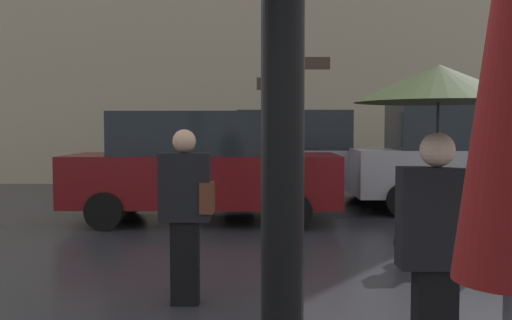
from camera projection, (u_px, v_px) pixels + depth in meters
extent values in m
cylinder|color=black|center=(282.00, 290.00, 1.21)|extent=(0.09, 0.09, 2.53)
cube|color=black|center=(436.00, 218.00, 3.41)|extent=(0.45, 0.20, 0.62)
sphere|color=beige|center=(437.00, 150.00, 3.38)|extent=(0.21, 0.21, 0.21)
cylinder|color=black|center=(438.00, 127.00, 3.37)|extent=(0.02, 0.02, 0.30)
cone|color=black|center=(439.00, 83.00, 3.36)|extent=(1.01, 1.01, 0.23)
cube|color=black|center=(185.00, 263.00, 5.11)|extent=(0.25, 0.16, 0.77)
cube|color=black|center=(185.00, 187.00, 5.07)|extent=(0.46, 0.21, 0.62)
sphere|color=tan|center=(184.00, 141.00, 5.05)|extent=(0.21, 0.21, 0.21)
cube|color=#512819|center=(207.00, 197.00, 5.08)|extent=(0.12, 0.24, 0.28)
cylinder|color=black|center=(498.00, 243.00, 6.71)|extent=(0.46, 0.09, 0.46)
cylinder|color=black|center=(414.00, 243.00, 6.72)|extent=(0.46, 0.09, 0.46)
cube|color=silver|center=(456.00, 212.00, 6.69)|extent=(1.01, 0.32, 0.32)
cube|color=black|center=(419.00, 188.00, 6.68)|extent=(0.28, 0.28, 0.24)
cylinder|color=black|center=(495.00, 183.00, 6.67)|extent=(0.06, 0.06, 0.55)
cube|color=gray|center=(467.00, 172.00, 10.85)|extent=(4.39, 1.70, 0.88)
cube|color=black|center=(456.00, 127.00, 10.80)|extent=(2.41, 1.56, 0.88)
cylinder|color=black|center=(383.00, 190.00, 11.74)|extent=(0.62, 0.18, 0.62)
cylinder|color=black|center=(403.00, 200.00, 10.04)|extent=(0.62, 0.18, 0.62)
cube|color=gray|center=(303.00, 168.00, 12.22)|extent=(4.30, 1.75, 0.81)
cube|color=black|center=(293.00, 130.00, 12.17)|extent=(2.37, 1.61, 0.83)
cylinder|color=black|center=(360.00, 182.00, 13.10)|extent=(0.67, 0.18, 0.67)
cylinder|color=black|center=(375.00, 191.00, 11.35)|extent=(0.67, 0.18, 0.67)
cylinder|color=black|center=(240.00, 182.00, 13.13)|extent=(0.67, 0.18, 0.67)
cylinder|color=black|center=(237.00, 190.00, 11.38)|extent=(0.67, 0.18, 0.67)
cube|color=#590C0F|center=(204.00, 179.00, 9.61)|extent=(4.56, 1.73, 0.85)
cube|color=black|center=(190.00, 133.00, 9.56)|extent=(2.51, 1.59, 0.72)
cylinder|color=black|center=(288.00, 198.00, 10.48)|extent=(0.60, 0.18, 0.60)
cylinder|color=black|center=(293.00, 212.00, 8.75)|extent=(0.60, 0.18, 0.60)
cylinder|color=black|center=(130.00, 197.00, 10.51)|extent=(0.60, 0.18, 0.60)
cylinder|color=black|center=(104.00, 211.00, 8.78)|extent=(0.60, 0.18, 0.60)
cylinder|color=black|center=(292.00, 142.00, 8.32)|extent=(0.08, 0.08, 2.81)
cube|color=#33281E|center=(311.00, 63.00, 8.25)|extent=(0.56, 0.04, 0.18)
cube|color=#33281E|center=(274.00, 84.00, 8.27)|extent=(0.52, 0.04, 0.18)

